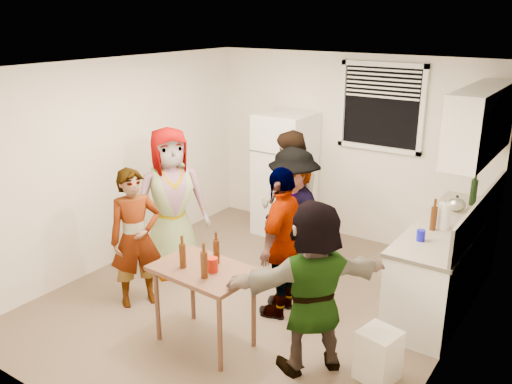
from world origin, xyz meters
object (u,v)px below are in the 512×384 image
Objects in this scene: blue_cup at (420,241)px; guest_black at (281,311)px; trash_bin at (378,353)px; refrigerator at (285,174)px; kettle at (456,211)px; beer_bottle_counter at (432,230)px; beer_bottle_table at (205,277)px; guest_grey at (175,271)px; serving_table at (206,342)px; guest_stripe at (140,302)px; guest_orange at (310,365)px; guest_back_right at (292,279)px; guest_back_left at (288,262)px; red_cup at (213,271)px; wine_bottle at (472,205)px.

blue_cup is 0.07× the size of guest_black.
trash_bin is (0.04, -1.03, -0.65)m from blue_cup.
refrigerator is 2.42m from kettle.
trash_bin is at bearing -88.93° from beer_bottle_counter.
kettle is 0.97× the size of beer_bottle_table.
serving_table is at bearing -94.29° from guest_grey.
beer_bottle_table reaches higher than trash_bin.
guest_stripe is 0.96× the size of guest_orange.
guest_back_right is at bearing 93.43° from beer_bottle_table.
guest_stripe is 0.90× the size of guest_back_left.
kettle is at bearing -18.37° from guest_stripe.
serving_table is 0.55× the size of guest_back_left.
guest_stripe is at bearing -72.29° from guest_back_left.
kettle is at bearing 86.47° from blue_cup.
kettle is at bearing -153.87° from guest_orange.
trash_bin is 0.29× the size of guest_back_right.
guest_back_right is (0.02, 1.58, 0.00)m from serving_table.
guest_back_left is at bearing 100.27° from red_cup.
beer_bottle_counter is (-0.05, -0.69, -0.00)m from kettle.
serving_table is 1.03m from guest_orange.
refrigerator reaches higher than red_cup.
beer_bottle_table is 1.94m from guest_grey.
refrigerator is 1.09× the size of guest_orange.
red_cup is (0.11, -0.00, 0.78)m from serving_table.
guest_orange is (0.88, 0.38, -0.78)m from beer_bottle_table.
guest_stripe is at bearing -136.78° from wine_bottle.
guest_stripe is (-1.20, 0.33, -0.78)m from beer_bottle_table.
serving_table is 0.79m from red_cup.
guest_black is at bearing 71.34° from serving_table.
beer_bottle_table is 2.25m from guest_back_left.
guest_back_right is (-1.53, 1.17, -0.25)m from trash_bin.
guest_back_left reaches higher than guest_grey.
blue_cup is 1.22m from trash_bin.
guest_back_left is (-0.24, 1.94, 0.00)m from serving_table.
guest_grey is 1.12× the size of guest_back_right.
beer_bottle_table is 0.15× the size of guest_back_right.
guest_stripe is 1.53m from guest_black.
red_cup is at bearing -128.34° from beer_bottle_counter.
blue_cup is 1.61m from guest_black.
wine_bottle is (0.10, 0.31, -0.00)m from kettle.
kettle is 0.15× the size of guest_black.
refrigerator is at bearing 154.08° from kettle.
refrigerator is 2.56m from beer_bottle_counter.
serving_table is (-1.52, -1.79, -0.90)m from beer_bottle_counter.
guest_back_left is at bearing 175.11° from beer_bottle_counter.
red_cup is (-0.01, 0.13, 0.00)m from beer_bottle_table.
kettle is 0.69m from beer_bottle_counter.
red_cup is 0.07× the size of guest_grey.
beer_bottle_counter is at bearing -98.56° from wine_bottle.
trash_bin is (-0.12, -2.37, -0.65)m from wine_bottle.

